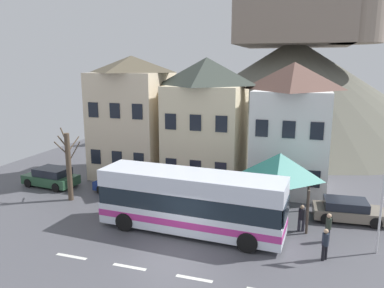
# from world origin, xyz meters

# --- Properties ---
(ground_plane) EXTENTS (40.00, 60.00, 0.07)m
(ground_plane) POSITION_xyz_m (0.00, -0.00, -0.03)
(ground_plane) COLOR #4F4F55
(townhouse_00) EXTENTS (5.35, 5.74, 9.44)m
(townhouse_00) POSITION_xyz_m (-7.74, 11.83, 4.72)
(townhouse_00) COLOR beige
(townhouse_00) RESTS_ON ground_plane
(townhouse_01) EXTENTS (5.39, 5.42, 9.28)m
(townhouse_01) POSITION_xyz_m (-1.65, 11.68, 4.64)
(townhouse_01) COLOR beige
(townhouse_01) RESTS_ON ground_plane
(townhouse_02) EXTENTS (5.04, 6.39, 8.94)m
(townhouse_02) POSITION_xyz_m (4.48, 12.16, 4.47)
(townhouse_02) COLOR white
(townhouse_02) RESTS_ON ground_plane
(hilltop_castle) EXTENTS (38.10, 38.10, 21.78)m
(hilltop_castle) POSITION_xyz_m (3.43, 34.57, 6.80)
(hilltop_castle) COLOR #5F5E52
(hilltop_castle) RESTS_ON ground_plane
(transit_bus) EXTENTS (10.00, 3.05, 3.24)m
(transit_bus) POSITION_xyz_m (-0.02, 2.91, 1.63)
(transit_bus) COLOR white
(transit_bus) RESTS_ON ground_plane
(bus_shelter) EXTENTS (3.60, 3.60, 3.89)m
(bus_shelter) POSITION_xyz_m (4.24, 6.15, 3.12)
(bus_shelter) COLOR #473D33
(bus_shelter) RESTS_ON ground_plane
(parked_car_00) EXTENTS (4.10, 2.31, 1.38)m
(parked_car_00) POSITION_xyz_m (-12.12, 7.02, 0.67)
(parked_car_00) COLOR #2A5237
(parked_car_00) RESTS_ON ground_plane
(parked_car_01) EXTENTS (3.99, 2.14, 1.22)m
(parked_car_01) POSITION_xyz_m (8.09, 7.03, 0.60)
(parked_car_01) COLOR slate
(parked_car_01) RESTS_ON ground_plane
(parked_car_03) EXTENTS (4.42, 2.40, 1.31)m
(parked_car_03) POSITION_xyz_m (-6.29, 7.25, 0.64)
(parked_car_03) COLOR navy
(parked_car_03) RESTS_ON ground_plane
(pedestrian_00) EXTENTS (0.35, 0.35, 1.56)m
(pedestrian_00) POSITION_xyz_m (3.84, 4.97, 0.88)
(pedestrian_00) COLOR #2D2D38
(pedestrian_00) RESTS_ON ground_plane
(pedestrian_01) EXTENTS (0.30, 0.30, 1.52)m
(pedestrian_01) POSITION_xyz_m (6.72, 1.92, 0.82)
(pedestrian_01) COLOR black
(pedestrian_01) RESTS_ON ground_plane
(pedestrian_02) EXTENTS (0.28, 0.31, 1.52)m
(pedestrian_02) POSITION_xyz_m (6.92, 3.84, 0.84)
(pedestrian_02) COLOR #2D2D38
(pedestrian_02) RESTS_ON ground_plane
(pedestrian_03) EXTENTS (0.36, 0.34, 1.48)m
(pedestrian_03) POSITION_xyz_m (5.61, 4.72, 0.81)
(pedestrian_03) COLOR #2D2D38
(pedestrian_03) RESTS_ON ground_plane
(public_bench) EXTENTS (1.49, 0.48, 0.87)m
(public_bench) POSITION_xyz_m (3.01, 8.63, 0.47)
(public_bench) COLOR #33473D
(public_bench) RESTS_ON ground_plane
(bare_tree_00) EXTENTS (1.35, 1.89, 4.80)m
(bare_tree_00) POSITION_xyz_m (-9.03, 4.99, 2.35)
(bare_tree_00) COLOR brown
(bare_tree_00) RESTS_ON ground_plane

